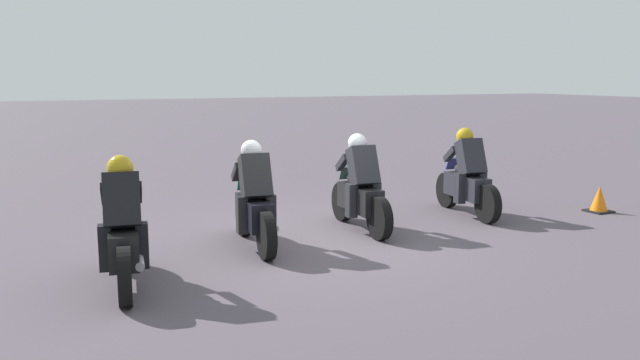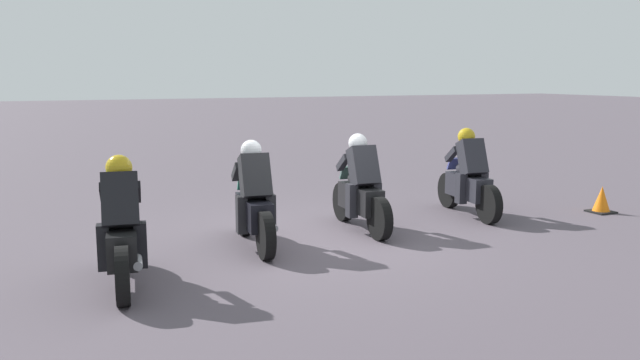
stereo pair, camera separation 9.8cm
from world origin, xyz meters
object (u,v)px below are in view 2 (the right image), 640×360
object	(u,v)px
rider_lane_a	(469,180)
traffic_cone	(602,200)
rider_lane_c	(254,203)
rider_lane_b	(361,191)
rider_lane_d	(122,233)

from	to	relation	value
rider_lane_a	traffic_cone	size ratio (longest dim) A/B	4.33
rider_lane_c	traffic_cone	xyz separation A→B (m)	(-0.32, -6.35, -0.41)
rider_lane_a	rider_lane_c	xyz separation A→B (m)	(-0.49, 4.06, 0.00)
rider_lane_b	traffic_cone	world-z (taller)	rider_lane_b
rider_lane_c	rider_lane_d	world-z (taller)	same
rider_lane_a	rider_lane_b	distance (m)	2.22
rider_lane_b	rider_lane_c	bearing A→B (deg)	102.91
rider_lane_a	traffic_cone	xyz separation A→B (m)	(-0.81, -2.29, -0.41)
rider_lane_a	rider_lane_d	bearing A→B (deg)	112.41
rider_lane_a	traffic_cone	world-z (taller)	rider_lane_a
rider_lane_a	rider_lane_d	xyz separation A→B (m)	(-1.52, 6.00, 0.00)
traffic_cone	rider_lane_c	bearing A→B (deg)	87.09
rider_lane_a	rider_lane_c	size ratio (longest dim) A/B	1.00
rider_lane_b	rider_lane_a	bearing A→B (deg)	-80.70
rider_lane_a	rider_lane_b	size ratio (longest dim) A/B	1.00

